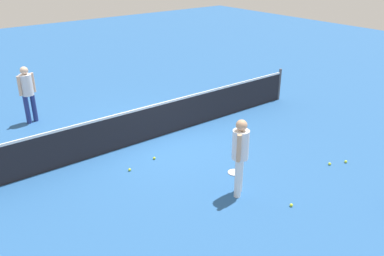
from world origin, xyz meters
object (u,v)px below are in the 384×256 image
(tennis_ball_stray_left, at_px, (346,162))
(tennis_ball_near_player, at_px, (154,158))
(tennis_ball_by_net, at_px, (130,170))
(tennis_ball_baseline, at_px, (330,164))
(tennis_ball_midcourt, at_px, (291,205))
(tennis_racket_near_player, at_px, (235,173))
(player_near_side, at_px, (240,151))
(player_far_side, at_px, (27,90))

(tennis_ball_stray_left, bearing_deg, tennis_ball_near_player, 139.93)
(tennis_ball_by_net, bearing_deg, tennis_ball_baseline, -34.49)
(tennis_ball_midcourt, bearing_deg, tennis_ball_baseline, 14.67)
(tennis_ball_by_net, distance_m, tennis_ball_midcourt, 3.74)
(tennis_racket_near_player, height_order, tennis_ball_stray_left, tennis_ball_stray_left)
(tennis_racket_near_player, relative_size, tennis_ball_near_player, 9.15)
(player_near_side, height_order, tennis_ball_near_player, player_near_side)
(tennis_racket_near_player, distance_m, tennis_ball_stray_left, 2.79)
(tennis_ball_baseline, bearing_deg, player_far_side, 124.04)
(tennis_ball_stray_left, bearing_deg, tennis_ball_midcourt, -171.55)
(player_near_side, distance_m, tennis_ball_near_player, 2.63)
(tennis_ball_near_player, distance_m, tennis_ball_stray_left, 4.67)
(tennis_ball_near_player, distance_m, tennis_ball_midcourt, 3.55)
(player_near_side, relative_size, tennis_racket_near_player, 2.82)
(tennis_ball_by_net, bearing_deg, player_far_side, 100.76)
(player_near_side, bearing_deg, player_far_side, 108.16)
(tennis_ball_by_net, height_order, tennis_ball_midcourt, same)
(player_near_side, bearing_deg, tennis_ball_midcourt, -62.46)
(player_near_side, bearing_deg, tennis_ball_by_net, 120.76)
(player_near_side, height_order, tennis_ball_baseline, player_near_side)
(tennis_ball_by_net, xyz_separation_m, tennis_ball_midcourt, (1.86, -3.25, 0.00))
(tennis_ball_near_player, distance_m, tennis_ball_baseline, 4.25)
(player_far_side, relative_size, tennis_ball_midcourt, 25.76)
(tennis_ball_near_player, xyz_separation_m, tennis_ball_baseline, (3.17, -2.83, 0.00))
(tennis_ball_by_net, distance_m, tennis_ball_baseline, 4.78)
(tennis_racket_near_player, xyz_separation_m, tennis_ball_midcourt, (-0.00, -1.65, 0.02))
(player_far_side, height_order, tennis_ball_baseline, player_far_side)
(tennis_ball_by_net, relative_size, tennis_ball_baseline, 1.00)
(tennis_racket_near_player, bearing_deg, tennis_ball_midcourt, -90.16)
(tennis_ball_midcourt, distance_m, tennis_ball_stray_left, 2.51)
(player_far_side, distance_m, tennis_ball_midcourt, 8.12)
(tennis_ball_near_player, relative_size, tennis_ball_baseline, 1.00)
(tennis_racket_near_player, distance_m, tennis_ball_baseline, 2.35)
(tennis_ball_near_player, bearing_deg, tennis_ball_baseline, -41.76)
(player_near_side, height_order, tennis_ball_by_net, player_near_side)
(tennis_racket_near_player, height_order, tennis_ball_baseline, tennis_ball_baseline)
(tennis_ball_midcourt, bearing_deg, tennis_racket_near_player, 89.84)
(tennis_ball_midcourt, height_order, tennis_ball_baseline, same)
(tennis_ball_by_net, relative_size, tennis_ball_midcourt, 1.00)
(player_far_side, xyz_separation_m, tennis_ball_by_net, (0.83, -4.35, -0.98))
(player_near_side, distance_m, tennis_racket_near_player, 1.30)
(tennis_ball_by_net, bearing_deg, tennis_ball_near_player, 9.38)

